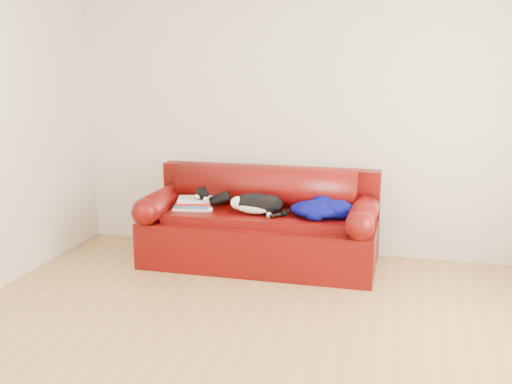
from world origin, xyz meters
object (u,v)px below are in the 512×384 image
book_stack (194,203)px  blanket (321,208)px  cat (256,204)px  sofa_base (260,239)px

book_stack → blanket: (1.17, 0.00, 0.03)m
book_stack → cat: size_ratio=0.57×
book_stack → cat: 0.61m
sofa_base → book_stack: 0.69m
sofa_base → book_stack: book_stack is taller
cat → blanket: (0.57, 0.05, -0.02)m
sofa_base → cat: 0.37m
sofa_base → cat: cat is taller
cat → blanket: cat is taller
sofa_base → cat: bearing=-93.6°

